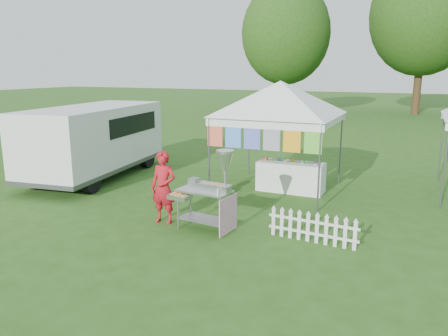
% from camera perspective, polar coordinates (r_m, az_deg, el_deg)
% --- Properties ---
extents(ground, '(120.00, 120.00, 0.00)m').
position_cam_1_polar(ground, '(9.14, 0.34, -8.33)').
color(ground, '#2B4F16').
rests_on(ground, ground).
extents(canopy_main, '(4.24, 4.24, 3.45)m').
position_cam_1_polar(canopy_main, '(11.81, 7.41, 11.19)').
color(canopy_main, '#59595E').
rests_on(canopy_main, ground).
extents(tree_left, '(6.40, 6.40, 9.53)m').
position_cam_1_polar(tree_left, '(33.27, 8.08, 17.02)').
color(tree_left, '#3A2215').
rests_on(tree_left, ground).
extents(tree_mid, '(7.60, 7.60, 11.52)m').
position_cam_1_polar(tree_mid, '(36.00, 24.69, 17.78)').
color(tree_mid, '#3A2215').
rests_on(tree_mid, ground).
extents(donut_cart, '(1.31, 0.81, 1.73)m').
position_cam_1_polar(donut_cart, '(8.87, -1.64, -2.08)').
color(donut_cart, gray).
rests_on(donut_cart, ground).
extents(vendor, '(0.59, 0.40, 1.59)m').
position_cam_1_polar(vendor, '(9.53, -7.91, -2.53)').
color(vendor, '#B1151F').
rests_on(vendor, ground).
extents(cargo_van, '(2.76, 5.49, 2.19)m').
position_cam_1_polar(cargo_van, '(14.17, -16.26, 3.68)').
color(cargo_van, silver).
rests_on(cargo_van, ground).
extents(picket_fence, '(1.80, 0.16, 0.56)m').
position_cam_1_polar(picket_fence, '(8.68, 11.47, -7.73)').
color(picket_fence, silver).
rests_on(picket_fence, ground).
extents(display_table, '(1.80, 0.70, 0.82)m').
position_cam_1_polar(display_table, '(12.12, 8.70, -1.15)').
color(display_table, white).
rests_on(display_table, ground).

